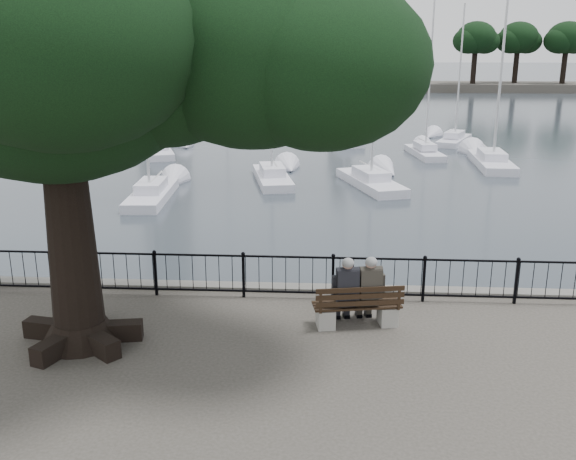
# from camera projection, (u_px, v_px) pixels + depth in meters

# --- Properties ---
(harbor) EXTENTS (260.00, 260.00, 1.20)m
(harbor) POSITION_uv_depth(u_px,v_px,m) (289.00, 310.00, 15.06)
(harbor) COLOR #5A5853
(harbor) RESTS_ON ground
(railing) EXTENTS (22.06, 0.06, 1.00)m
(railing) POSITION_uv_depth(u_px,v_px,m) (288.00, 275.00, 14.28)
(railing) COLOR black
(railing) RESTS_ON ground
(bench) EXTENTS (1.84, 0.83, 0.94)m
(bench) POSITION_uv_depth(u_px,v_px,m) (357.00, 311.00, 12.93)
(bench) COLOR gray
(bench) RESTS_ON ground
(person_left) EXTENTS (0.49, 0.78, 1.49)m
(person_left) POSITION_uv_depth(u_px,v_px,m) (346.00, 293.00, 12.90)
(person_left) COLOR black
(person_left) RESTS_ON ground
(person_right) EXTENTS (0.49, 0.78, 1.49)m
(person_right) POSITION_uv_depth(u_px,v_px,m) (368.00, 292.00, 12.95)
(person_right) COLOR #272420
(person_right) RESTS_ON ground
(tree) EXTENTS (10.39, 7.26, 8.48)m
(tree) POSITION_uv_depth(u_px,v_px,m) (100.00, 40.00, 10.85)
(tree) COLOR black
(tree) RESTS_ON ground
(lion_monument) EXTENTS (5.89, 5.89, 8.72)m
(lion_monument) POSITION_uv_depth(u_px,v_px,m) (341.00, 90.00, 59.39)
(lion_monument) COLOR #5A5853
(lion_monument) RESTS_ON ground
(sailboat_a) EXTENTS (1.75, 5.30, 8.89)m
(sailboat_a) POSITION_uv_depth(u_px,v_px,m) (152.00, 193.00, 27.57)
(sailboat_a) COLOR silver
(sailboat_a) RESTS_ON ground
(sailboat_b) EXTENTS (2.47, 5.40, 11.75)m
(sailboat_b) POSITION_uv_depth(u_px,v_px,m) (272.00, 175.00, 31.00)
(sailboat_b) COLOR silver
(sailboat_b) RESTS_ON ground
(sailboat_c) EXTENTS (3.18, 5.64, 11.39)m
(sailboat_c) POSITION_uv_depth(u_px,v_px,m) (371.00, 180.00, 29.99)
(sailboat_c) COLOR silver
(sailboat_c) RESTS_ON ground
(sailboat_d) EXTENTS (1.94, 6.06, 10.00)m
(sailboat_d) POSITION_uv_depth(u_px,v_px,m) (491.00, 161.00, 34.92)
(sailboat_d) COLOR silver
(sailboat_d) RESTS_ON ground
(sailboat_e) EXTENTS (2.99, 5.23, 11.64)m
(sailboat_e) POSITION_uv_depth(u_px,v_px,m) (159.00, 149.00, 38.44)
(sailboat_e) COLOR silver
(sailboat_e) RESTS_ON ground
(sailboat_f) EXTENTS (2.47, 5.76, 10.52)m
(sailboat_f) POSITION_uv_depth(u_px,v_px,m) (345.00, 138.00, 43.21)
(sailboat_f) COLOR silver
(sailboat_f) RESTS_ON ground
(sailboat_g) EXTENTS (3.15, 5.02, 9.01)m
(sailboat_g) POSITION_uv_depth(u_px,v_px,m) (454.00, 139.00, 42.70)
(sailboat_g) COLOR silver
(sailboat_g) RESTS_ON ground
(sailboat_h) EXTENTS (2.25, 5.07, 11.54)m
(sailboat_h) POSITION_uv_depth(u_px,v_px,m) (227.00, 124.00, 50.06)
(sailboat_h) COLOR silver
(sailboat_h) RESTS_ON ground
(sailboat_i) EXTENTS (1.95, 4.78, 9.25)m
(sailboat_i) POSITION_uv_depth(u_px,v_px,m) (425.00, 151.00, 38.03)
(sailboat_i) COLOR silver
(sailboat_i) RESTS_ON ground
(far_shore) EXTENTS (30.00, 8.60, 9.18)m
(far_shore) POSITION_uv_depth(u_px,v_px,m) (514.00, 61.00, 85.73)
(far_shore) COLOR #393630
(far_shore) RESTS_ON ground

